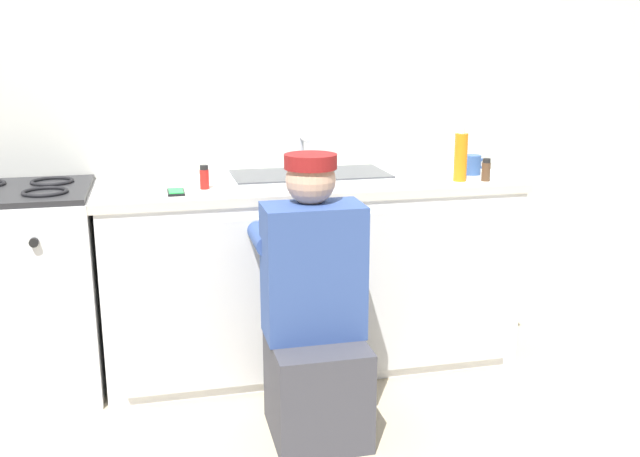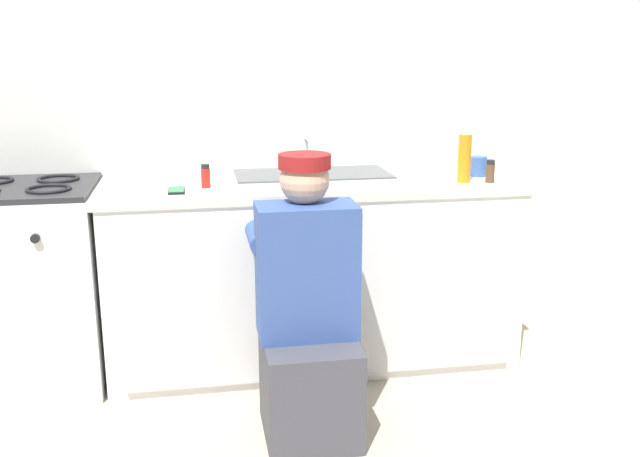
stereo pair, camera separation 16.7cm
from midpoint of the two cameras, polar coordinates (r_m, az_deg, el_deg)
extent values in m
plane|color=tan|center=(3.31, -1.07, -12.42)|extent=(12.00, 12.00, 0.00)
cube|color=silver|center=(3.60, -3.41, 10.48)|extent=(6.00, 0.10, 2.50)
cube|color=white|center=(3.42, -2.18, -3.85)|extent=(1.90, 0.60, 0.85)
cube|color=silver|center=(3.08, -9.41, -6.18)|extent=(0.83, 0.02, 0.75)
cube|color=silver|center=(3.26, 6.82, -4.91)|extent=(0.83, 0.02, 0.75)
cube|color=beige|center=(3.31, -2.25, 3.47)|extent=(1.94, 0.62, 0.04)
cube|color=silver|center=(3.30, -2.26, 4.07)|extent=(0.80, 0.44, 0.03)
cube|color=#4C4F51|center=(3.27, -5.53, 4.24)|extent=(0.33, 0.35, 0.01)
cube|color=#4C4F51|center=(3.34, 0.95, 4.52)|extent=(0.33, 0.35, 0.01)
cylinder|color=#B7BABF|center=(3.48, -2.88, 5.83)|extent=(0.02, 0.02, 0.18)
cylinder|color=#B7BABF|center=(3.39, -2.65, 7.14)|extent=(0.02, 0.16, 0.02)
cube|color=white|center=(3.42, -23.86, -4.79)|extent=(0.63, 0.60, 0.88)
cube|color=#262628|center=(3.31, -24.65, 2.66)|extent=(0.62, 0.59, 0.02)
torus|color=black|center=(3.17, -22.57, 2.72)|extent=(0.19, 0.19, 0.02)
torus|color=black|center=(3.40, -21.97, 3.51)|extent=(0.19, 0.19, 0.02)
cylinder|color=black|center=(3.02, -23.40, -1.05)|extent=(0.04, 0.02, 0.04)
cube|color=#3F3F47|center=(2.85, -1.97, -12.61)|extent=(0.36, 0.40, 0.40)
cube|color=#334C8C|center=(2.73, -2.30, -3.41)|extent=(0.38, 0.22, 0.52)
sphere|color=tan|center=(2.68, -2.54, 3.88)|extent=(0.19, 0.19, 0.19)
cylinder|color=maroon|center=(2.67, -2.56, 5.38)|extent=(0.20, 0.20, 0.06)
cube|color=maroon|center=(2.76, -2.89, 5.26)|extent=(0.13, 0.09, 0.02)
cylinder|color=#334C8C|center=(2.87, -6.42, -0.72)|extent=(0.08, 0.30, 0.08)
cylinder|color=#334C8C|center=(2.93, 0.19, -0.32)|extent=(0.08, 0.30, 0.08)
cylinder|color=orange|center=(3.34, 9.79, 5.62)|extent=(0.06, 0.06, 0.22)
cylinder|color=white|center=(3.32, 9.88, 7.75)|extent=(0.03, 0.03, 0.03)
cylinder|color=#513823|center=(3.37, 11.76, 4.45)|extent=(0.04, 0.04, 0.08)
cylinder|color=black|center=(3.36, 11.80, 5.33)|extent=(0.04, 0.04, 0.02)
cube|color=black|center=(3.10, -12.97, 2.85)|extent=(0.07, 0.14, 0.01)
cube|color=green|center=(3.10, -12.98, 2.96)|extent=(0.06, 0.12, 0.00)
cylinder|color=#335699|center=(3.53, 10.78, 5.01)|extent=(0.08, 0.08, 0.09)
torus|color=#335699|center=(3.55, 11.64, 5.11)|extent=(0.06, 0.01, 0.06)
cylinder|color=red|center=(3.17, -10.73, 3.88)|extent=(0.04, 0.04, 0.08)
cylinder|color=black|center=(3.16, -10.78, 4.81)|extent=(0.04, 0.04, 0.02)
camera|label=1|loc=(0.08, -91.52, -0.39)|focal=40.00mm
camera|label=2|loc=(0.08, 88.48, 0.39)|focal=40.00mm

